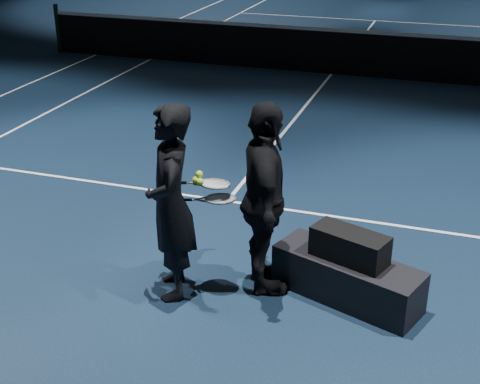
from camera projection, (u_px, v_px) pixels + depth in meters
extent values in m
plane|color=black|center=(331.00, 75.00, 13.74)|extent=(36.00, 36.00, 0.00)
cylinder|color=black|center=(58.00, 29.00, 15.35)|extent=(0.10, 0.10, 1.10)
cube|color=black|center=(332.00, 53.00, 13.55)|extent=(12.80, 0.02, 0.86)
cube|color=white|center=(334.00, 30.00, 13.36)|extent=(12.80, 0.03, 0.07)
cube|color=black|center=(347.00, 279.00, 6.21)|extent=(1.47, 0.92, 0.42)
cube|color=black|center=(350.00, 246.00, 6.06)|extent=(0.76, 0.52, 0.28)
cube|color=white|center=(347.00, 254.00, 5.93)|extent=(0.31, 0.11, 0.09)
imported|color=black|center=(171.00, 203.00, 6.02)|extent=(0.69, 0.80, 1.86)
imported|color=black|center=(264.00, 200.00, 6.08)|extent=(0.83, 1.18, 1.86)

